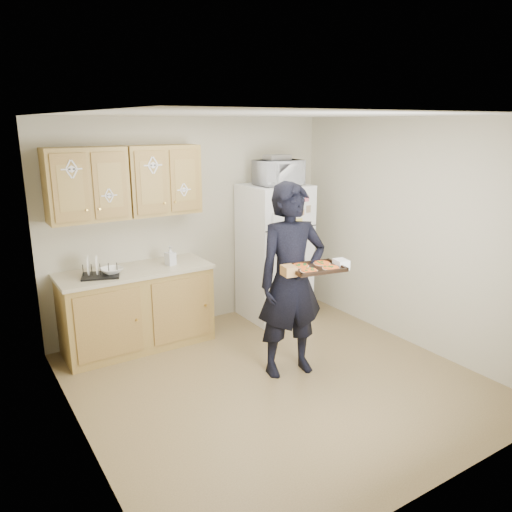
# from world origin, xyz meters

# --- Properties ---
(floor) EXTENTS (3.60, 3.60, 0.00)m
(floor) POSITION_xyz_m (0.00, 0.00, 0.00)
(floor) COLOR brown
(floor) RESTS_ON ground
(ceiling) EXTENTS (3.60, 3.60, 0.00)m
(ceiling) POSITION_xyz_m (0.00, 0.00, 2.50)
(ceiling) COLOR silver
(ceiling) RESTS_ON wall_back
(wall_back) EXTENTS (3.60, 0.04, 2.50)m
(wall_back) POSITION_xyz_m (0.00, 1.80, 1.25)
(wall_back) COLOR #BCB498
(wall_back) RESTS_ON floor
(wall_front) EXTENTS (3.60, 0.04, 2.50)m
(wall_front) POSITION_xyz_m (0.00, -1.80, 1.25)
(wall_front) COLOR #BCB498
(wall_front) RESTS_ON floor
(wall_left) EXTENTS (0.04, 3.60, 2.50)m
(wall_left) POSITION_xyz_m (-1.80, 0.00, 1.25)
(wall_left) COLOR #BCB498
(wall_left) RESTS_ON floor
(wall_right) EXTENTS (0.04, 3.60, 2.50)m
(wall_right) POSITION_xyz_m (1.80, 0.00, 1.25)
(wall_right) COLOR #BCB498
(wall_right) RESTS_ON floor
(refrigerator) EXTENTS (0.75, 0.70, 1.70)m
(refrigerator) POSITION_xyz_m (0.95, 1.43, 0.85)
(refrigerator) COLOR white
(refrigerator) RESTS_ON floor
(base_cabinet) EXTENTS (1.60, 0.60, 0.86)m
(base_cabinet) POSITION_xyz_m (-0.85, 1.48, 0.43)
(base_cabinet) COLOR olive
(base_cabinet) RESTS_ON floor
(countertop) EXTENTS (1.64, 0.64, 0.04)m
(countertop) POSITION_xyz_m (-0.85, 1.48, 0.88)
(countertop) COLOR #BFAF93
(countertop) RESTS_ON base_cabinet
(upper_cab_left) EXTENTS (0.80, 0.33, 0.75)m
(upper_cab_left) POSITION_xyz_m (-1.25, 1.61, 1.83)
(upper_cab_left) COLOR olive
(upper_cab_left) RESTS_ON wall_back
(upper_cab_right) EXTENTS (0.80, 0.33, 0.75)m
(upper_cab_right) POSITION_xyz_m (-0.43, 1.61, 1.83)
(upper_cab_right) COLOR olive
(upper_cab_right) RESTS_ON wall_back
(cereal_box) EXTENTS (0.20, 0.07, 0.32)m
(cereal_box) POSITION_xyz_m (1.47, 1.67, 0.16)
(cereal_box) COLOR #E3D350
(cereal_box) RESTS_ON floor
(person) EXTENTS (0.76, 0.57, 1.91)m
(person) POSITION_xyz_m (0.24, 0.10, 0.96)
(person) COLOR black
(person) RESTS_ON floor
(baking_tray) EXTENTS (0.54, 0.43, 0.04)m
(baking_tray) POSITION_xyz_m (0.29, -0.19, 1.15)
(baking_tray) COLOR black
(baking_tray) RESTS_ON person
(pizza_front_left) EXTENTS (0.16, 0.16, 0.02)m
(pizza_front_left) POSITION_xyz_m (0.16, -0.25, 1.16)
(pizza_front_left) COLOR orange
(pizza_front_left) RESTS_ON baking_tray
(pizza_front_right) EXTENTS (0.16, 0.16, 0.02)m
(pizza_front_right) POSITION_xyz_m (0.39, -0.29, 1.16)
(pizza_front_right) COLOR orange
(pizza_front_right) RESTS_ON baking_tray
(pizza_back_left) EXTENTS (0.16, 0.16, 0.02)m
(pizza_back_left) POSITION_xyz_m (0.19, -0.10, 1.16)
(pizza_back_left) COLOR orange
(pizza_back_left) RESTS_ON baking_tray
(pizza_back_right) EXTENTS (0.16, 0.16, 0.02)m
(pizza_back_right) POSITION_xyz_m (0.41, -0.13, 1.16)
(pizza_back_right) COLOR orange
(pizza_back_right) RESTS_ON baking_tray
(microwave) EXTENTS (0.56, 0.39, 0.30)m
(microwave) POSITION_xyz_m (0.96, 1.38, 1.85)
(microwave) COLOR white
(microwave) RESTS_ON refrigerator
(foil_pan) EXTENTS (0.30, 0.21, 0.06)m
(foil_pan) POSITION_xyz_m (0.96, 1.41, 2.03)
(foil_pan) COLOR #B1B0B8
(foil_pan) RESTS_ON microwave
(dish_rack) EXTENTS (0.44, 0.38, 0.15)m
(dish_rack) POSITION_xyz_m (-1.23, 1.41, 0.97)
(dish_rack) COLOR black
(dish_rack) RESTS_ON countertop
(bowl) EXTENTS (0.25, 0.25, 0.06)m
(bowl) POSITION_xyz_m (-1.12, 1.41, 0.95)
(bowl) COLOR white
(bowl) RESTS_ON dish_rack
(soap_bottle) EXTENTS (0.12, 0.12, 0.21)m
(soap_bottle) POSITION_xyz_m (-0.45, 1.43, 1.01)
(soap_bottle) COLOR white
(soap_bottle) RESTS_ON countertop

